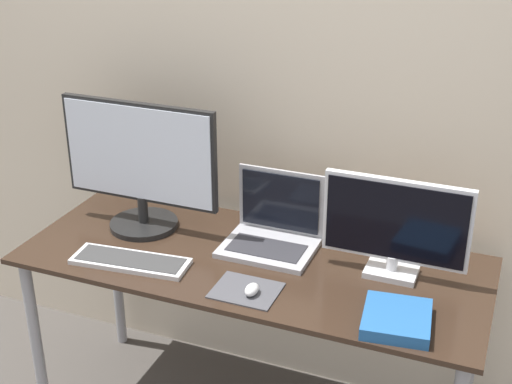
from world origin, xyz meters
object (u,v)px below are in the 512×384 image
object	(u,v)px
monitor_left	(140,165)
keyboard	(130,261)
mouse	(252,290)
book	(397,319)
monitor_right	(395,226)
laptop	(273,228)

from	to	relation	value
monitor_left	keyboard	world-z (taller)	monitor_left
mouse	book	bearing A→B (deg)	1.62
monitor_right	keyboard	xyz separation A→B (m)	(-0.81, -0.25, -0.16)
mouse	laptop	bearing A→B (deg)	99.25
laptop	monitor_left	bearing A→B (deg)	-174.40
laptop	monitor_right	bearing A→B (deg)	-6.38
mouse	monitor_right	bearing A→B (deg)	37.52
monitor_left	monitor_right	world-z (taller)	monitor_left
monitor_left	laptop	xyz separation A→B (m)	(0.48, 0.05, -0.18)
keyboard	book	distance (m)	0.88
laptop	mouse	distance (m)	0.34
monitor_right	book	bearing A→B (deg)	-75.04
monitor_right	keyboard	bearing A→B (deg)	-162.76
keyboard	monitor_left	bearing A→B (deg)	110.32
keyboard	mouse	distance (m)	0.44
monitor_left	keyboard	size ratio (longest dim) A/B	1.46
keyboard	mouse	xyz separation A→B (m)	(0.44, -0.03, 0.01)
book	keyboard	bearing A→B (deg)	178.82
monitor_left	book	bearing A→B (deg)	-15.45
monitor_right	keyboard	world-z (taller)	monitor_right
keyboard	laptop	bearing A→B (deg)	37.49
monitor_right	keyboard	distance (m)	0.86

